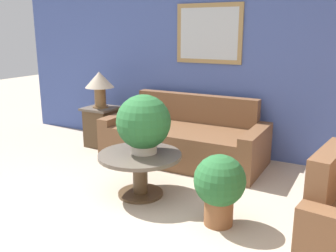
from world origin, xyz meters
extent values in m
plane|color=tan|center=(0.00, 0.00, 0.00)|extent=(20.00, 20.00, 0.00)
cube|color=#42569E|center=(0.00, 2.98, 1.30)|extent=(7.18, 0.06, 2.60)
cube|color=#997A4C|center=(-0.13, 2.94, 1.73)|extent=(0.99, 0.03, 0.83)
cube|color=#B2BCC6|center=(-0.13, 2.92, 1.73)|extent=(0.87, 0.01, 0.71)
cube|color=brown|center=(-0.24, 2.35, 0.24)|extent=(1.85, 0.99, 0.47)
cube|color=brown|center=(-0.24, 2.77, 0.67)|extent=(1.85, 0.16, 0.40)
cube|color=brown|center=(-1.25, 2.35, 0.29)|extent=(0.18, 0.99, 0.57)
cube|color=brown|center=(0.78, 2.35, 0.29)|extent=(0.18, 0.99, 0.57)
cube|color=brown|center=(1.74, 0.94, 0.67)|extent=(0.26, 0.76, 0.40)
cylinder|color=#4C3823|center=(-0.15, 1.11, 0.01)|extent=(0.50, 0.50, 0.03)
cylinder|color=#4C3823|center=(-0.15, 1.11, 0.24)|extent=(0.16, 0.16, 0.41)
cylinder|color=brown|center=(-0.15, 1.11, 0.46)|extent=(0.91, 0.91, 0.04)
cube|color=#4C3823|center=(-1.67, 2.37, 0.29)|extent=(0.41, 0.41, 0.58)
cube|color=brown|center=(-1.67, 2.37, 0.60)|extent=(0.48, 0.48, 0.03)
cylinder|color=brown|center=(-1.67, 2.37, 0.63)|extent=(0.25, 0.25, 0.02)
cylinder|color=brown|center=(-1.67, 2.37, 0.78)|extent=(0.18, 0.18, 0.29)
cone|color=gray|center=(-1.67, 2.37, 1.05)|extent=(0.44, 0.44, 0.24)
cylinder|color=beige|center=(-0.13, 1.17, 0.54)|extent=(0.28, 0.28, 0.12)
sphere|color=#235B2D|center=(-0.13, 1.17, 0.83)|extent=(0.59, 0.59, 0.59)
cylinder|color=brown|center=(0.84, 0.92, 0.13)|extent=(0.27, 0.27, 0.26)
sphere|color=#235B2D|center=(0.84, 0.92, 0.44)|extent=(0.48, 0.48, 0.48)
camera|label=1|loc=(1.94, -2.12, 1.78)|focal=40.00mm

